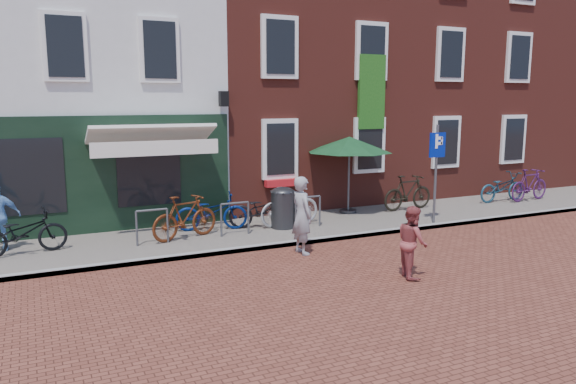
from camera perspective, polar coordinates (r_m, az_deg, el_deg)
name	(u,v)px	position (r m, az deg, el deg)	size (l,w,h in m)	color
ground	(312,244)	(13.12, 2.51, -5.40)	(80.00, 80.00, 0.00)	brown
sidewalk	(319,225)	(14.85, 3.25, -3.42)	(24.00, 3.00, 0.10)	slate
building_stucco	(57,62)	(18.27, -22.83, 12.35)	(8.00, 8.00, 9.00)	silver
building_brick_mid	(271,53)	(19.92, -1.75, 14.23)	(6.00, 8.00, 10.00)	maroon
building_brick_right	(410,58)	(22.97, 12.52, 13.40)	(6.00, 8.00, 10.00)	maroon
filler_right	(527,74)	(27.37, 23.55, 11.14)	(7.00, 8.00, 9.00)	maroon
litter_bin	(283,205)	(14.18, -0.53, -1.40)	(0.62, 0.62, 1.14)	#2F2F31
parking_sign	(437,160)	(15.11, 15.13, 3.26)	(0.50, 0.08, 2.63)	#4C4C4F
parasol	(349,141)	(16.01, 6.38, 5.23)	(2.50, 2.50, 2.33)	#4C4C4F
woman	(302,215)	(12.12, 1.45, -2.43)	(0.63, 0.41, 1.73)	gray
boy	(412,242)	(10.84, 12.76, -5.04)	(0.68, 0.53, 1.39)	#9C4241
bicycle_0	(22,233)	(13.05, -25.81, -3.84)	(0.63, 1.81, 0.95)	black
bicycle_1	(185,217)	(13.29, -10.63, -2.57)	(0.50, 1.76, 1.06)	#52220E
bicycle_2	(211,212)	(14.08, -7.93, -2.02)	(0.63, 1.81, 0.95)	#051A54
bicycle_3	(290,206)	(14.44, 0.20, -1.43)	(0.50, 1.76, 1.06)	#9E9FA1
bicycle_4	(264,210)	(14.16, -2.51, -1.88)	(0.63, 1.81, 0.95)	black
bicycle_5	(408,192)	(16.87, 12.31, -0.05)	(0.50, 1.76, 1.06)	black
bicycle_6	(502,187)	(19.13, 21.29, 0.48)	(0.63, 1.81, 0.95)	#183D4F
bicycle_7	(530,185)	(19.62, 23.75, 0.69)	(0.50, 1.76, 1.06)	#3F1747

